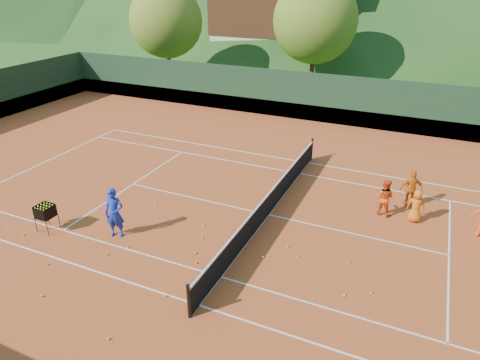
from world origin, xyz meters
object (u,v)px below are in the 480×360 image
at_px(tennis_net, 269,203).
at_px(chalet_left, 284,4).
at_px(coach, 114,213).
at_px(student_b, 411,189).
at_px(student_a, 384,197).
at_px(ball_hopper, 45,212).
at_px(student_c, 416,206).
at_px(chalet_mid, 459,13).

relative_size(tennis_net, chalet_left, 0.87).
xyz_separation_m(coach, student_b, (9.24, 6.55, -0.15)).
distance_m(coach, student_a, 9.97).
height_order(coach, ball_hopper, coach).
relative_size(student_a, student_b, 0.96).
bearing_deg(student_a, coach, 43.54).
xyz_separation_m(student_a, student_b, (0.88, 1.13, 0.03)).
bearing_deg(tennis_net, student_c, 19.33).
bearing_deg(chalet_left, tennis_net, -71.57).
bearing_deg(chalet_left, chalet_mid, 14.04).
xyz_separation_m(student_a, student_c, (1.16, -0.05, -0.08)).
distance_m(coach, chalet_mid, 39.18).
height_order(student_a, student_b, student_b).
bearing_deg(student_a, student_b, -117.33).
height_order(student_a, chalet_left, chalet_left).
relative_size(student_c, chalet_left, 0.09).
xyz_separation_m(student_c, chalet_left, (-15.14, 28.20, 4.97)).
height_order(coach, student_b, coach).
bearing_deg(tennis_net, coach, -140.88).
distance_m(student_c, chalet_mid, 32.49).
height_order(coach, chalet_left, chalet_left).
xyz_separation_m(coach, ball_hopper, (-2.52, -0.73, -0.17)).
height_order(student_a, ball_hopper, student_a).
relative_size(coach, student_a, 1.25).
xyz_separation_m(student_c, ball_hopper, (-12.05, -6.09, 0.09)).
relative_size(student_a, chalet_left, 0.11).
bearing_deg(chalet_left, student_a, -63.58).
relative_size(student_b, student_c, 1.17).
bearing_deg(student_b, tennis_net, 8.10).
height_order(student_a, chalet_mid, chalet_mid).
bearing_deg(coach, student_a, 14.47).
height_order(coach, tennis_net, coach).
distance_m(tennis_net, ball_hopper, 8.13).
bearing_deg(student_c, student_a, -6.65).
relative_size(student_b, ball_hopper, 1.53).
bearing_deg(chalet_mid, tennis_net, -100.01).
distance_m(student_a, chalet_left, 31.80).
relative_size(tennis_net, chalet_mid, 0.95).
distance_m(student_a, tennis_net, 4.40).
bearing_deg(ball_hopper, student_b, 31.73).
bearing_deg(student_c, tennis_net, 15.32).
xyz_separation_m(tennis_net, ball_hopper, (-6.90, -4.29, 0.25)).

